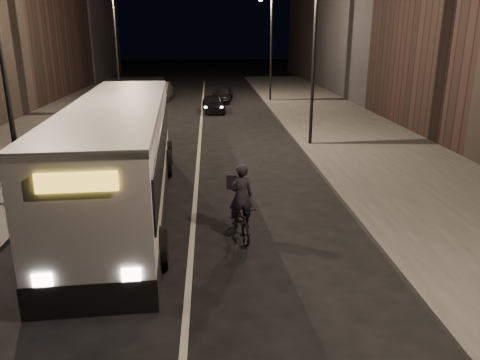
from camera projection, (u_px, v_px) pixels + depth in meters
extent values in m
plane|color=black|center=(191.00, 259.00, 11.95)|extent=(180.00, 180.00, 0.00)
cube|color=#353533|center=(354.00, 136.00, 25.76)|extent=(7.00, 70.00, 0.16)
cube|color=#353533|center=(39.00, 140.00, 24.71)|extent=(7.00, 70.00, 0.16)
cylinder|color=black|center=(314.00, 62.00, 22.45)|extent=(0.16, 0.16, 8.00)
cylinder|color=black|center=(271.00, 50.00, 37.66)|extent=(0.16, 0.16, 8.00)
cylinder|color=black|center=(5.00, 80.00, 14.15)|extent=(0.16, 0.16, 8.00)
cylinder|color=black|center=(116.00, 54.00, 31.26)|extent=(0.16, 0.16, 8.00)
cube|color=silver|center=(121.00, 156.00, 15.10)|extent=(3.47, 12.99, 3.43)
cube|color=black|center=(120.00, 142.00, 14.96)|extent=(3.53, 12.57, 1.23)
cube|color=silver|center=(117.00, 105.00, 14.60)|extent=(3.49, 13.00, 0.19)
cube|color=gold|center=(77.00, 182.00, 8.67)|extent=(1.50, 0.22, 0.37)
cylinder|color=black|center=(46.00, 254.00, 11.05)|extent=(0.44, 1.09, 1.07)
cylinder|color=black|center=(160.00, 248.00, 11.37)|extent=(0.44, 1.09, 1.07)
cylinder|color=black|center=(101.00, 160.00, 19.15)|extent=(0.44, 1.09, 1.07)
cylinder|color=black|center=(167.00, 158.00, 19.47)|extent=(0.44, 1.09, 1.07)
imported|color=black|center=(240.00, 220.00, 13.13)|extent=(1.01, 2.00, 1.00)
imported|color=black|center=(241.00, 196.00, 12.70)|extent=(0.74, 0.56, 1.83)
imported|color=black|center=(213.00, 104.00, 33.70)|extent=(1.81, 3.70, 1.22)
imported|color=#333335|center=(161.00, 91.00, 39.90)|extent=(1.69, 4.63, 1.52)
imported|color=black|center=(222.00, 95.00, 38.56)|extent=(2.16, 4.21, 1.17)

